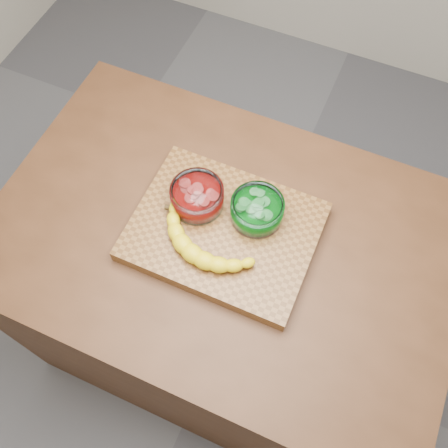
% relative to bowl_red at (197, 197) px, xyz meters
% --- Properties ---
extents(ground, '(3.50, 3.50, 0.00)m').
position_rel_bowl_red_xyz_m(ground, '(0.09, -0.04, -0.97)').
color(ground, '#5E5D62').
rests_on(ground, ground).
extents(counter, '(1.20, 0.80, 0.90)m').
position_rel_bowl_red_xyz_m(counter, '(0.09, -0.04, -0.52)').
color(counter, '#4A2A16').
rests_on(counter, ground).
extents(cutting_board, '(0.45, 0.35, 0.04)m').
position_rel_bowl_red_xyz_m(cutting_board, '(0.09, -0.04, -0.05)').
color(cutting_board, brown).
rests_on(cutting_board, counter).
extents(bowl_red, '(0.13, 0.13, 0.06)m').
position_rel_bowl_red_xyz_m(bowl_red, '(0.00, 0.00, 0.00)').
color(bowl_red, white).
rests_on(bowl_red, cutting_board).
extents(bowl_green, '(0.13, 0.13, 0.06)m').
position_rel_bowl_red_xyz_m(bowl_green, '(0.15, 0.02, -0.00)').
color(bowl_green, white).
rests_on(bowl_green, cutting_board).
extents(banana, '(0.29, 0.17, 0.04)m').
position_rel_bowl_red_xyz_m(banana, '(0.07, -0.10, -0.01)').
color(banana, yellow).
rests_on(banana, cutting_board).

